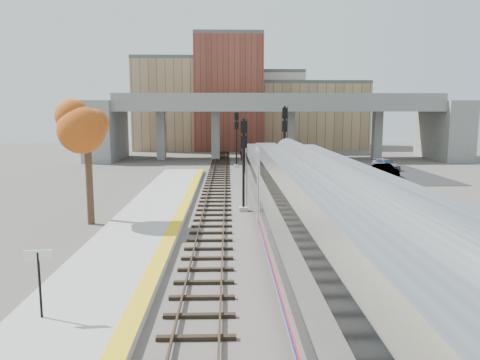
# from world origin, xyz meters

# --- Properties ---
(ground) EXTENTS (160.00, 160.00, 0.00)m
(ground) POSITION_xyz_m (0.00, 0.00, 0.00)
(ground) COLOR #47423D
(ground) RESTS_ON ground
(platform) EXTENTS (4.50, 60.00, 0.35)m
(platform) POSITION_xyz_m (-7.25, 0.00, 0.17)
(platform) COLOR #9E9E99
(platform) RESTS_ON ground
(yellow_strip) EXTENTS (0.70, 60.00, 0.01)m
(yellow_strip) POSITION_xyz_m (-5.35, 0.00, 0.35)
(yellow_strip) COLOR yellow
(yellow_strip) RESTS_ON platform
(tracks) EXTENTS (10.70, 95.00, 0.25)m
(tracks) POSITION_xyz_m (0.93, 12.50, 0.08)
(tracks) COLOR black
(tracks) RESTS_ON ground
(overpass) EXTENTS (54.00, 12.00, 9.50)m
(overpass) POSITION_xyz_m (4.92, 45.00, 5.81)
(overpass) COLOR slate
(overpass) RESTS_ON ground
(buildings_far) EXTENTS (43.00, 21.00, 20.60)m
(buildings_far) POSITION_xyz_m (1.26, 66.57, 7.88)
(buildings_far) COLOR tan
(buildings_far) RESTS_ON ground
(parking_lot) EXTENTS (14.00, 18.00, 0.04)m
(parking_lot) POSITION_xyz_m (14.00, 28.00, 0.02)
(parking_lot) COLOR black
(parking_lot) RESTS_ON ground
(locomotive) EXTENTS (3.02, 19.05, 4.10)m
(locomotive) POSITION_xyz_m (1.00, 11.28, 2.28)
(locomotive) COLOR #A8AAB2
(locomotive) RESTS_ON ground
(coach) EXTENTS (3.03, 25.00, 5.00)m
(coach) POSITION_xyz_m (1.00, -11.33, 2.80)
(coach) COLOR #A8AAB2
(coach) RESTS_ON ground
(signal_mast_near) EXTENTS (0.60, 0.64, 6.53)m
(signal_mast_near) POSITION_xyz_m (-1.10, 8.40, 3.14)
(signal_mast_near) COLOR #9E9E99
(signal_mast_near) RESTS_ON ground
(signal_mast_mid) EXTENTS (0.60, 0.64, 7.50)m
(signal_mast_mid) POSITION_xyz_m (3.00, 18.75, 3.80)
(signal_mast_mid) COLOR #9E9E99
(signal_mast_mid) RESTS_ON ground
(signal_mast_far) EXTENTS (0.60, 0.64, 6.96)m
(signal_mast_far) POSITION_xyz_m (-1.10, 34.84, 3.44)
(signal_mast_far) COLOR #9E9E99
(signal_mast_far) RESTS_ON ground
(station_sign) EXTENTS (0.90, 0.13, 2.27)m
(station_sign) POSITION_xyz_m (-8.32, -9.46, 1.98)
(station_sign) COLOR black
(station_sign) RESTS_ON platform
(tree) EXTENTS (3.60, 3.60, 8.62)m
(tree) POSITION_xyz_m (-10.82, 4.84, 6.39)
(tree) COLOR #382619
(tree) RESTS_ON ground
(car_a) EXTENTS (1.70, 3.27, 1.06)m
(car_a) POSITION_xyz_m (10.62, 25.50, 0.57)
(car_a) COLOR #99999E
(car_a) RESTS_ON parking_lot
(car_b) EXTENTS (2.10, 4.17, 1.31)m
(car_b) POSITION_xyz_m (14.91, 25.98, 0.70)
(car_b) COLOR #99999E
(car_b) RESTS_ON parking_lot
(car_c) EXTENTS (2.84, 4.68, 1.27)m
(car_c) POSITION_xyz_m (16.94, 31.56, 0.67)
(car_c) COLOR #99999E
(car_c) RESTS_ON parking_lot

